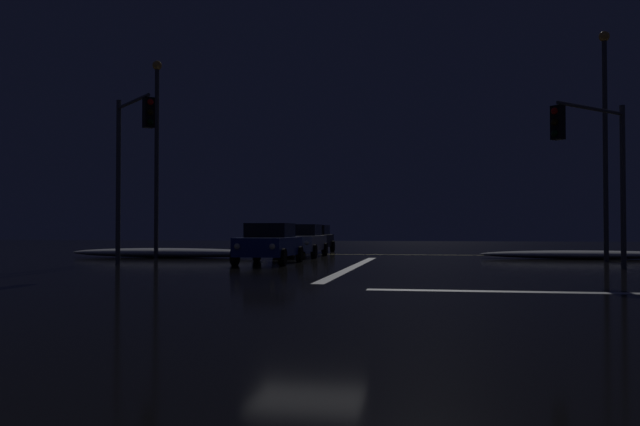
% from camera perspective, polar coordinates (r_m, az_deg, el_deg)
% --- Properties ---
extents(ground, '(120.00, 120.00, 0.10)m').
position_cam_1_polar(ground, '(15.17, -1.05, -6.64)').
color(ground, black).
extents(stop_line_north, '(0.35, 14.98, 0.01)m').
position_cam_1_polar(stop_line_north, '(23.77, 2.86, -4.60)').
color(stop_line_north, white).
rests_on(stop_line_north, ground).
extents(centre_line_ns, '(22.00, 0.15, 0.01)m').
position_cam_1_polar(centre_line_ns, '(35.31, 5.09, -3.54)').
color(centre_line_ns, yellow).
rests_on(centre_line_ns, ground).
extents(snow_bank_left_curb, '(9.66, 1.50, 0.44)m').
position_cam_1_polar(snow_bank_left_curb, '(32.34, -12.79, -3.33)').
color(snow_bank_left_curb, white).
rests_on(snow_bank_left_curb, ground).
extents(snow_bank_right_curb, '(9.25, 1.50, 0.38)m').
position_cam_1_polar(snow_bank_right_curb, '(32.36, 21.65, -3.32)').
color(snow_bank_right_curb, white).
rests_on(snow_bank_right_curb, ground).
extents(sedan_blue, '(2.02, 4.33, 1.57)m').
position_cam_1_polar(sedan_blue, '(26.16, -4.35, -2.56)').
color(sedan_blue, navy).
rests_on(sedan_blue, ground).
extents(sedan_silver, '(2.02, 4.33, 1.57)m').
position_cam_1_polar(sedan_silver, '(32.48, -1.58, -2.33)').
color(sedan_silver, '#B7B7BC').
rests_on(sedan_silver, ground).
extents(sedan_black, '(2.02, 4.33, 1.57)m').
position_cam_1_polar(sedan_black, '(38.37, -0.60, -2.18)').
color(sedan_black, black).
rests_on(sedan_black, ground).
extents(traffic_signal_nw, '(2.52, 2.52, 6.31)m').
position_cam_1_polar(traffic_signal_nw, '(25.69, -15.83, 5.26)').
color(traffic_signal_nw, '#4C4C51').
rests_on(traffic_signal_nw, ground).
extents(traffic_signal_ne, '(2.86, 2.86, 5.54)m').
position_cam_1_polar(traffic_signal_ne, '(23.52, 22.35, 4.76)').
color(traffic_signal_ne, '#4C4C51').
rests_on(traffic_signal_ne, ground).
extents(streetlamp_right_near, '(0.44, 0.44, 9.56)m').
position_cam_1_polar(streetlamp_right_near, '(30.29, 23.10, 6.58)').
color(streetlamp_right_near, '#424247').
rests_on(streetlamp_right_near, ground).
extents(streetlamp_left_near, '(0.44, 0.44, 9.15)m').
position_cam_1_polar(streetlamp_left_near, '(32.02, -13.73, 5.71)').
color(streetlamp_left_near, '#424247').
rests_on(streetlamp_left_near, ground).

